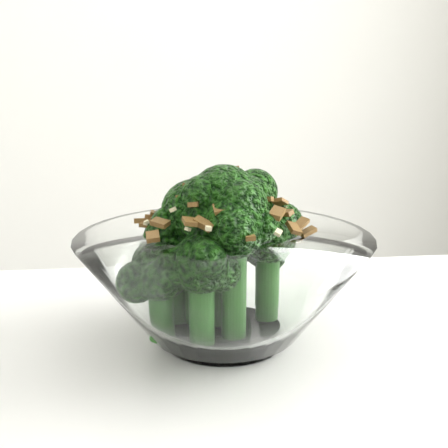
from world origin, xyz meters
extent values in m
cylinder|color=white|center=(0.20, 0.19, 0.75)|extent=(0.10, 0.10, 0.01)
cylinder|color=#1F5416|center=(0.20, 0.16, 0.80)|extent=(0.02, 0.02, 0.08)
sphere|color=#194C0E|center=(0.20, 0.16, 0.86)|extent=(0.05, 0.05, 0.05)
cylinder|color=#1F5416|center=(0.16, 0.21, 0.79)|extent=(0.02, 0.02, 0.06)
sphere|color=#194C0E|center=(0.16, 0.21, 0.84)|extent=(0.05, 0.05, 0.05)
cylinder|color=#1F5416|center=(0.14, 0.18, 0.79)|extent=(0.02, 0.02, 0.04)
sphere|color=#194C0E|center=(0.14, 0.18, 0.82)|extent=(0.05, 0.05, 0.05)
cylinder|color=#1F5416|center=(0.18, 0.20, 0.81)|extent=(0.02, 0.02, 0.08)
sphere|color=#194C0E|center=(0.18, 0.20, 0.86)|extent=(0.06, 0.06, 0.06)
cylinder|color=#1F5416|center=(0.24, 0.19, 0.80)|extent=(0.02, 0.02, 0.06)
sphere|color=#194C0E|center=(0.24, 0.19, 0.84)|extent=(0.05, 0.05, 0.05)
cylinder|color=#1F5416|center=(0.25, 0.22, 0.79)|extent=(0.02, 0.02, 0.05)
sphere|color=#194C0E|center=(0.25, 0.22, 0.82)|extent=(0.04, 0.04, 0.04)
cylinder|color=#1F5416|center=(0.22, 0.21, 0.81)|extent=(0.02, 0.02, 0.09)
sphere|color=#194C0E|center=(0.22, 0.21, 0.86)|extent=(0.05, 0.05, 0.05)
cylinder|color=#1F5416|center=(0.20, 0.19, 0.81)|extent=(0.02, 0.02, 0.09)
sphere|color=#194C0E|center=(0.20, 0.19, 0.87)|extent=(0.06, 0.06, 0.06)
cylinder|color=#1F5416|center=(0.17, 0.16, 0.79)|extent=(0.02, 0.02, 0.06)
sphere|color=#194C0E|center=(0.17, 0.16, 0.83)|extent=(0.05, 0.05, 0.05)
cylinder|color=#1F5416|center=(0.20, 0.24, 0.79)|extent=(0.02, 0.02, 0.05)
sphere|color=#194C0E|center=(0.20, 0.24, 0.82)|extent=(0.04, 0.04, 0.04)
cube|color=olive|center=(0.26, 0.21, 0.85)|extent=(0.02, 0.02, 0.01)
cube|color=olive|center=(0.20, 0.14, 0.86)|extent=(0.01, 0.01, 0.00)
cube|color=olive|center=(0.26, 0.17, 0.85)|extent=(0.02, 0.01, 0.01)
cube|color=olive|center=(0.23, 0.24, 0.86)|extent=(0.02, 0.01, 0.01)
cube|color=olive|center=(0.23, 0.15, 0.87)|extent=(0.02, 0.02, 0.01)
cube|color=olive|center=(0.19, 0.16, 0.87)|extent=(0.01, 0.02, 0.01)
cube|color=olive|center=(0.17, 0.19, 0.88)|extent=(0.02, 0.01, 0.01)
cube|color=olive|center=(0.15, 0.23, 0.85)|extent=(0.01, 0.02, 0.01)
cube|color=olive|center=(0.24, 0.17, 0.86)|extent=(0.02, 0.02, 0.01)
cube|color=olive|center=(0.22, 0.22, 0.88)|extent=(0.02, 0.01, 0.01)
cube|color=olive|center=(0.16, 0.22, 0.86)|extent=(0.01, 0.01, 0.01)
cube|color=olive|center=(0.23, 0.18, 0.87)|extent=(0.02, 0.02, 0.01)
cube|color=olive|center=(0.14, 0.23, 0.85)|extent=(0.02, 0.01, 0.01)
cube|color=olive|center=(0.15, 0.22, 0.86)|extent=(0.02, 0.01, 0.01)
cube|color=olive|center=(0.24, 0.18, 0.87)|extent=(0.02, 0.02, 0.01)
cube|color=olive|center=(0.17, 0.19, 0.89)|extent=(0.02, 0.01, 0.01)
cube|color=olive|center=(0.20, 0.17, 0.88)|extent=(0.02, 0.01, 0.01)
cube|color=olive|center=(0.26, 0.17, 0.85)|extent=(0.02, 0.01, 0.01)
cube|color=olive|center=(0.14, 0.22, 0.85)|extent=(0.02, 0.02, 0.01)
cube|color=olive|center=(0.18, 0.19, 0.89)|extent=(0.01, 0.01, 0.00)
cube|color=olive|center=(0.14, 0.17, 0.85)|extent=(0.01, 0.01, 0.01)
cube|color=olive|center=(0.24, 0.21, 0.87)|extent=(0.02, 0.01, 0.01)
cube|color=olive|center=(0.17, 0.20, 0.88)|extent=(0.02, 0.01, 0.01)
cube|color=olive|center=(0.20, 0.19, 0.89)|extent=(0.01, 0.02, 0.01)
cube|color=olive|center=(0.21, 0.16, 0.87)|extent=(0.02, 0.02, 0.01)
cube|color=olive|center=(0.14, 0.21, 0.85)|extent=(0.01, 0.02, 0.00)
cube|color=olive|center=(0.16, 0.15, 0.87)|extent=(0.01, 0.02, 0.01)
cube|color=olive|center=(0.14, 0.18, 0.86)|extent=(0.02, 0.02, 0.01)
cube|color=olive|center=(0.18, 0.20, 0.89)|extent=(0.02, 0.02, 0.01)
cube|color=olive|center=(0.15, 0.22, 0.85)|extent=(0.02, 0.01, 0.01)
cube|color=olive|center=(0.18, 0.18, 0.88)|extent=(0.02, 0.01, 0.01)
cube|color=olive|center=(0.18, 0.25, 0.85)|extent=(0.02, 0.01, 0.01)
cube|color=olive|center=(0.14, 0.23, 0.85)|extent=(0.01, 0.02, 0.01)
cube|color=olive|center=(0.17, 0.17, 0.87)|extent=(0.01, 0.02, 0.01)
cube|color=olive|center=(0.14, 0.22, 0.85)|extent=(0.02, 0.01, 0.01)
cube|color=olive|center=(0.26, 0.19, 0.85)|extent=(0.01, 0.02, 0.01)
cube|color=olive|center=(0.24, 0.22, 0.86)|extent=(0.02, 0.02, 0.01)
cube|color=olive|center=(0.21, 0.20, 0.89)|extent=(0.02, 0.01, 0.01)
cube|color=olive|center=(0.23, 0.17, 0.87)|extent=(0.01, 0.02, 0.01)
cube|color=olive|center=(0.23, 0.23, 0.86)|extent=(0.01, 0.02, 0.01)
cube|color=olive|center=(0.22, 0.22, 0.88)|extent=(0.01, 0.02, 0.01)
cube|color=olive|center=(0.17, 0.23, 0.87)|extent=(0.02, 0.02, 0.01)
cube|color=olive|center=(0.25, 0.23, 0.85)|extent=(0.02, 0.01, 0.01)
cube|color=olive|center=(0.20, 0.21, 0.89)|extent=(0.01, 0.02, 0.00)
cube|color=olive|center=(0.19, 0.17, 0.88)|extent=(0.01, 0.02, 0.01)
cube|color=olive|center=(0.23, 0.22, 0.86)|extent=(0.02, 0.01, 0.01)
cube|color=olive|center=(0.25, 0.23, 0.85)|extent=(0.01, 0.01, 0.01)
cube|color=olive|center=(0.25, 0.16, 0.85)|extent=(0.01, 0.02, 0.01)
cube|color=olive|center=(0.17, 0.15, 0.86)|extent=(0.02, 0.02, 0.01)
cube|color=beige|center=(0.19, 0.22, 0.88)|extent=(0.01, 0.01, 0.00)
cube|color=beige|center=(0.19, 0.24, 0.87)|extent=(0.01, 0.01, 0.01)
cube|color=beige|center=(0.14, 0.20, 0.86)|extent=(0.00, 0.00, 0.00)
cube|color=beige|center=(0.14, 0.20, 0.85)|extent=(0.00, 0.00, 0.00)
cube|color=beige|center=(0.21, 0.16, 0.88)|extent=(0.01, 0.01, 0.00)
cube|color=beige|center=(0.17, 0.21, 0.88)|extent=(0.01, 0.01, 0.01)
cube|color=beige|center=(0.21, 0.22, 0.88)|extent=(0.01, 0.00, 0.01)
cube|color=beige|center=(0.23, 0.23, 0.86)|extent=(0.01, 0.01, 0.00)
cube|color=beige|center=(0.22, 0.21, 0.88)|extent=(0.01, 0.01, 0.00)
cube|color=beige|center=(0.19, 0.24, 0.86)|extent=(0.01, 0.01, 0.01)
cube|color=beige|center=(0.22, 0.13, 0.86)|extent=(0.01, 0.01, 0.01)
cube|color=beige|center=(0.22, 0.19, 0.89)|extent=(0.01, 0.00, 0.00)
cube|color=beige|center=(0.18, 0.18, 0.88)|extent=(0.00, 0.01, 0.00)
cube|color=beige|center=(0.19, 0.21, 0.88)|extent=(0.01, 0.01, 0.00)
cube|color=beige|center=(0.21, 0.24, 0.86)|extent=(0.01, 0.01, 0.00)
cube|color=beige|center=(0.25, 0.19, 0.86)|extent=(0.01, 0.01, 0.01)
cube|color=beige|center=(0.16, 0.23, 0.86)|extent=(0.01, 0.01, 0.01)
cube|color=beige|center=(0.16, 0.15, 0.86)|extent=(0.01, 0.01, 0.00)
cube|color=beige|center=(0.19, 0.15, 0.87)|extent=(0.01, 0.01, 0.01)
cube|color=beige|center=(0.24, 0.19, 0.87)|extent=(0.01, 0.01, 0.00)
cube|color=beige|center=(0.24, 0.21, 0.87)|extent=(0.01, 0.01, 0.01)
cube|color=beige|center=(0.25, 0.18, 0.86)|extent=(0.01, 0.01, 0.01)
cube|color=beige|center=(0.20, 0.23, 0.87)|extent=(0.01, 0.01, 0.01)
cube|color=beige|center=(0.17, 0.14, 0.86)|extent=(0.01, 0.00, 0.00)
cube|color=beige|center=(0.23, 0.19, 0.88)|extent=(0.01, 0.01, 0.00)
cube|color=beige|center=(0.20, 0.16, 0.88)|extent=(0.01, 0.01, 0.00)
cube|color=beige|center=(0.15, 0.18, 0.87)|extent=(0.01, 0.01, 0.00)
cube|color=beige|center=(0.21, 0.20, 0.89)|extent=(0.01, 0.01, 0.00)
cube|color=beige|center=(0.19, 0.20, 0.90)|extent=(0.01, 0.01, 0.01)
cube|color=beige|center=(0.20, 0.25, 0.86)|extent=(0.01, 0.01, 0.01)
camera|label=1|loc=(0.06, -0.28, 0.97)|focal=50.00mm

